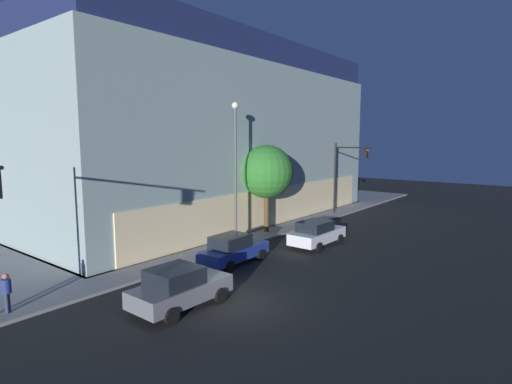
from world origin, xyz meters
TOP-DOWN VIEW (x-y plane):
  - ground_plane at (0.00, 0.00)m, footprint 120.00×120.00m
  - modern_building at (13.84, 19.98)m, footprint 32.83×24.91m
  - traffic_light_far_corner at (22.05, 5.50)m, footprint 0.32×3.62m
  - street_lamp_sidewalk at (7.45, 6.32)m, footprint 0.44×0.44m
  - sidewalk_tree at (11.61, 6.86)m, footprint 3.97×3.97m
  - pedestrian_waiting at (-6.59, 6.28)m, footprint 0.36×0.36m
  - car_grey at (-1.75, 1.51)m, footprint 4.38×2.29m
  - car_blue at (4.33, 3.84)m, footprint 4.59×2.04m
  - car_white at (10.76, 2.03)m, footprint 4.63×2.15m

SIDE VIEW (x-z plane):
  - ground_plane at x=0.00m, z-range 0.00..0.00m
  - car_blue at x=4.33m, z-range -0.01..1.67m
  - car_white at x=10.76m, z-range 0.00..1.70m
  - car_grey at x=-1.75m, z-range -0.01..1.76m
  - pedestrian_waiting at x=-6.59m, z-range 0.30..1.93m
  - traffic_light_far_corner at x=22.05m, z-range 1.21..7.83m
  - sidewalk_tree at x=11.61m, z-range 1.41..7.94m
  - street_lamp_sidewalk at x=7.45m, z-range 1.22..10.53m
  - modern_building at x=13.84m, z-range -0.07..15.14m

